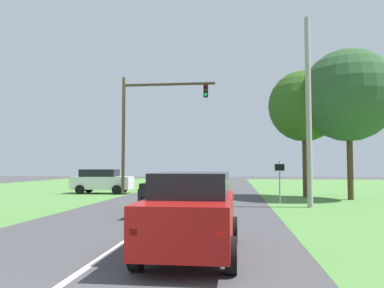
{
  "coord_description": "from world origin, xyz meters",
  "views": [
    {
      "loc": [
        3.03,
        -3.88,
        2.06
      ],
      "look_at": [
        0.64,
        16.94,
        3.29
      ],
      "focal_mm": 35.56,
      "sensor_mm": 36.0,
      "label": 1
    }
  ],
  "objects_px": {
    "red_suv_near": "(192,211)",
    "utility_pole_right": "(309,111)",
    "oak_tree_right": "(348,95)",
    "traffic_light": "(145,118)",
    "extra_tree_1": "(304,106)",
    "crossing_suv_far": "(102,181)",
    "keep_moving_sign": "(280,176)",
    "pickup_truck_lead": "(175,192)"
  },
  "relations": [
    {
      "from": "red_suv_near",
      "to": "utility_pole_right",
      "type": "distance_m",
      "value": 12.36
    },
    {
      "from": "oak_tree_right",
      "to": "utility_pole_right",
      "type": "bearing_deg",
      "value": -124.92
    },
    {
      "from": "traffic_light",
      "to": "extra_tree_1",
      "type": "height_order",
      "value": "traffic_light"
    },
    {
      "from": "red_suv_near",
      "to": "utility_pole_right",
      "type": "height_order",
      "value": "utility_pole_right"
    },
    {
      "from": "crossing_suv_far",
      "to": "traffic_light",
      "type": "bearing_deg",
      "value": -15.03
    },
    {
      "from": "red_suv_near",
      "to": "extra_tree_1",
      "type": "height_order",
      "value": "extra_tree_1"
    },
    {
      "from": "oak_tree_right",
      "to": "crossing_suv_far",
      "type": "height_order",
      "value": "oak_tree_right"
    },
    {
      "from": "keep_moving_sign",
      "to": "traffic_light",
      "type": "bearing_deg",
      "value": 148.79
    },
    {
      "from": "pickup_truck_lead",
      "to": "keep_moving_sign",
      "type": "height_order",
      "value": "keep_moving_sign"
    },
    {
      "from": "keep_moving_sign",
      "to": "oak_tree_right",
      "type": "bearing_deg",
      "value": 32.2
    },
    {
      "from": "oak_tree_right",
      "to": "utility_pole_right",
      "type": "distance_m",
      "value": 6.04
    },
    {
      "from": "utility_pole_right",
      "to": "extra_tree_1",
      "type": "xyz_separation_m",
      "value": [
        0.93,
        6.43,
        1.25
      ]
    },
    {
      "from": "red_suv_near",
      "to": "extra_tree_1",
      "type": "distance_m",
      "value": 18.79
    },
    {
      "from": "traffic_light",
      "to": "extra_tree_1",
      "type": "distance_m",
      "value": 11.22
    },
    {
      "from": "utility_pole_right",
      "to": "extra_tree_1",
      "type": "distance_m",
      "value": 6.61
    },
    {
      "from": "pickup_truck_lead",
      "to": "utility_pole_right",
      "type": "distance_m",
      "value": 8.05
    },
    {
      "from": "red_suv_near",
      "to": "oak_tree_right",
      "type": "height_order",
      "value": "oak_tree_right"
    },
    {
      "from": "red_suv_near",
      "to": "traffic_light",
      "type": "xyz_separation_m",
      "value": [
        -5.53,
        18.06,
        4.57
      ]
    },
    {
      "from": "traffic_light",
      "to": "extra_tree_1",
      "type": "xyz_separation_m",
      "value": [
        11.17,
        -0.88,
        0.52
      ]
    },
    {
      "from": "utility_pole_right",
      "to": "traffic_light",
      "type": "bearing_deg",
      "value": 144.49
    },
    {
      "from": "oak_tree_right",
      "to": "extra_tree_1",
      "type": "relative_size",
      "value": 1.1
    },
    {
      "from": "extra_tree_1",
      "to": "keep_moving_sign",
      "type": "bearing_deg",
      "value": -115.8
    },
    {
      "from": "pickup_truck_lead",
      "to": "extra_tree_1",
      "type": "relative_size",
      "value": 0.61
    },
    {
      "from": "pickup_truck_lead",
      "to": "traffic_light",
      "type": "distance_m",
      "value": 11.98
    },
    {
      "from": "crossing_suv_far",
      "to": "utility_pole_right",
      "type": "xyz_separation_m",
      "value": [
        13.79,
        -8.26,
        3.89
      ]
    },
    {
      "from": "oak_tree_right",
      "to": "utility_pole_right",
      "type": "height_order",
      "value": "utility_pole_right"
    },
    {
      "from": "keep_moving_sign",
      "to": "crossing_suv_far",
      "type": "distance_m",
      "value": 14.07
    },
    {
      "from": "keep_moving_sign",
      "to": "utility_pole_right",
      "type": "distance_m",
      "value": 4.04
    },
    {
      "from": "traffic_light",
      "to": "keep_moving_sign",
      "type": "distance_m",
      "value": 11.25
    },
    {
      "from": "traffic_light",
      "to": "crossing_suv_far",
      "type": "xyz_separation_m",
      "value": [
        -3.55,
        0.95,
        -4.62
      ]
    },
    {
      "from": "traffic_light",
      "to": "crossing_suv_far",
      "type": "height_order",
      "value": "traffic_light"
    },
    {
      "from": "pickup_truck_lead",
      "to": "traffic_light",
      "type": "height_order",
      "value": "traffic_light"
    },
    {
      "from": "pickup_truck_lead",
      "to": "utility_pole_right",
      "type": "bearing_deg",
      "value": 25.45
    },
    {
      "from": "pickup_truck_lead",
      "to": "oak_tree_right",
      "type": "xyz_separation_m",
      "value": [
        9.68,
        7.8,
        5.55
      ]
    },
    {
      "from": "red_suv_near",
      "to": "crossing_suv_far",
      "type": "distance_m",
      "value": 21.08
    },
    {
      "from": "oak_tree_right",
      "to": "crossing_suv_far",
      "type": "xyz_separation_m",
      "value": [
        -17.12,
        3.49,
        -5.51
      ]
    },
    {
      "from": "red_suv_near",
      "to": "crossing_suv_far",
      "type": "xyz_separation_m",
      "value": [
        -9.08,
        19.02,
        -0.05
      ]
    },
    {
      "from": "extra_tree_1",
      "to": "pickup_truck_lead",
      "type": "bearing_deg",
      "value": -127.62
    },
    {
      "from": "keep_moving_sign",
      "to": "red_suv_near",
      "type": "bearing_deg",
      "value": -105.24
    },
    {
      "from": "traffic_light",
      "to": "utility_pole_right",
      "type": "height_order",
      "value": "utility_pole_right"
    },
    {
      "from": "oak_tree_right",
      "to": "extra_tree_1",
      "type": "height_order",
      "value": "oak_tree_right"
    },
    {
      "from": "red_suv_near",
      "to": "traffic_light",
      "type": "relative_size",
      "value": 0.53
    }
  ]
}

